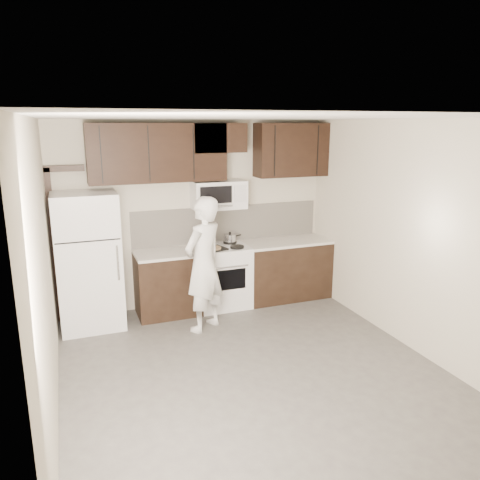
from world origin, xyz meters
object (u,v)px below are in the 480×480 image
stove (222,276)px  refrigerator (89,261)px  person (204,264)px  microwave (219,195)px

stove → refrigerator: (-1.85, -0.05, 0.44)m
stove → person: (-0.48, -0.68, 0.42)m
refrigerator → person: size_ratio=1.02×
microwave → person: microwave is taller
refrigerator → person: refrigerator is taller
stove → microwave: microwave is taller
refrigerator → stove: bearing=1.5°
stove → microwave: bearing=90.1°
refrigerator → person: bearing=-24.5°
microwave → stove: bearing=-89.9°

